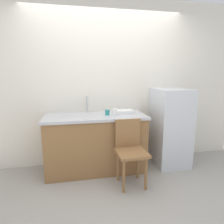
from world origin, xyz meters
TOP-DOWN VIEW (x-y plane):
  - ground_plane at (0.00, 0.00)m, footprint 8.00×8.00m
  - back_wall at (0.00, 1.00)m, footprint 4.80×0.10m
  - cabinet_base at (-0.20, 0.65)m, footprint 1.50×0.60m
  - countertop at (-0.20, 0.65)m, footprint 1.54×0.64m
  - faucet at (-0.30, 0.90)m, footprint 0.02×0.02m
  - refrigerator at (1.04, 0.64)m, footprint 0.53×0.62m
  - chair at (0.22, 0.17)m, footprint 0.41×0.41m
  - dish_tray at (0.27, 0.72)m, footprint 0.28×0.20m
  - cup_teal at (-0.02, 0.63)m, footprint 0.07×0.07m
  - cup_white at (0.08, 0.53)m, footprint 0.06×0.06m

SIDE VIEW (x-z plane):
  - ground_plane at x=0.00m, z-range 0.00..0.00m
  - cabinet_base at x=-0.20m, z-range 0.00..0.85m
  - chair at x=0.22m, z-range 0.05..0.94m
  - refrigerator at x=1.04m, z-range 0.00..1.27m
  - countertop at x=-0.20m, z-range 0.85..0.89m
  - dish_tray at x=0.27m, z-range 0.89..0.94m
  - cup_teal at x=-0.02m, z-range 0.89..0.97m
  - cup_white at x=0.08m, z-range 0.89..1.00m
  - faucet at x=-0.30m, z-range 0.89..1.15m
  - back_wall at x=0.00m, z-range 0.00..2.68m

